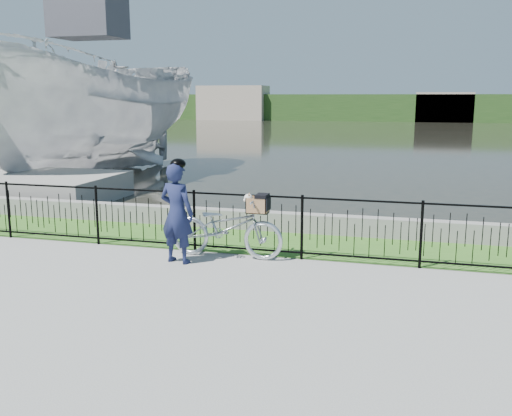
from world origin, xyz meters
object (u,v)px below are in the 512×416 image
(bicycle_rig, at_px, (227,227))
(boat_far, at_px, (36,149))
(cyclist, at_px, (177,212))
(boat_near, at_px, (93,111))

(bicycle_rig, xyz_separation_m, boat_far, (-9.82, 8.17, 0.41))
(cyclist, height_order, boat_far, boat_far)
(cyclist, xyz_separation_m, boat_far, (-9.10, 8.70, 0.08))
(cyclist, bearing_deg, boat_near, 127.78)
(boat_near, bearing_deg, cyclist, -52.22)
(cyclist, xyz_separation_m, boat_near, (-6.65, 8.58, 1.43))
(bicycle_rig, distance_m, boat_far, 12.77)
(bicycle_rig, xyz_separation_m, cyclist, (-0.72, -0.53, 0.34))
(cyclist, distance_m, boat_near, 10.95)
(boat_near, distance_m, boat_far, 2.80)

